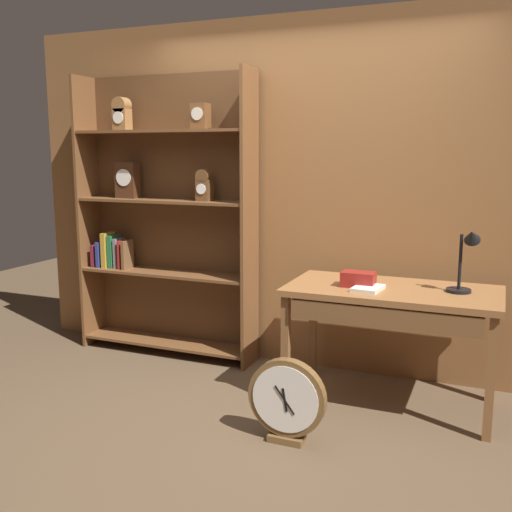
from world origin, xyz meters
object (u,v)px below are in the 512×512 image
Objects in this scene: bookshelf at (163,218)px; open_repair_manual at (368,288)px; toolbox_small at (358,279)px; round_clock_large at (287,400)px; workbench at (391,302)px; desk_lamp at (466,258)px.

bookshelf is 1.84m from open_repair_manual.
toolbox_small is 0.43× the size of round_clock_large.
open_repair_manual is (-0.13, -0.10, 0.10)m from workbench.
open_repair_manual is 0.45× the size of round_clock_large.
bookshelf is at bearing 171.89° from desk_lamp.
toolbox_small is 0.11m from open_repair_manual.
desk_lamp reaches higher than round_clock_large.
toolbox_small is (1.67, -0.40, -0.28)m from bookshelf.
toolbox_small is at bearing -13.34° from bookshelf.
desk_lamp is at bearing 6.09° from toolbox_small.
toolbox_small reaches higher than open_repair_manual.
desk_lamp is 1.37m from round_clock_large.
workbench is at bearing 42.89° from open_repair_manual.
workbench is 3.15× the size of desk_lamp.
workbench is 0.53m from desk_lamp.
desk_lamp reaches higher than open_repair_manual.
desk_lamp is at bearing 20.66° from open_repair_manual.
round_clock_large is (-0.44, -0.72, -0.44)m from workbench.
desk_lamp is 0.66m from toolbox_small.
round_clock_large is (-0.31, -0.63, -0.54)m from open_repair_manual.
workbench is 0.25m from toolbox_small.
workbench is 6.01× the size of open_repair_manual.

